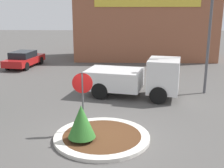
{
  "coord_description": "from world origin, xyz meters",
  "views": [
    {
      "loc": [
        0.77,
        -10.18,
        4.95
      ],
      "look_at": [
        0.28,
        3.14,
        1.41
      ],
      "focal_mm": 45.0,
      "sensor_mm": 36.0,
      "label": 1
    }
  ],
  "objects_px": {
    "stop_sign": "(83,91)",
    "light_pole": "(210,28)",
    "parked_sedan_red": "(24,59)",
    "utility_truck": "(136,78)"
  },
  "relations": [
    {
      "from": "stop_sign",
      "to": "light_pole",
      "type": "xyz_separation_m",
      "value": [
        6.62,
        6.0,
        2.1
      ]
    },
    {
      "from": "parked_sedan_red",
      "to": "light_pole",
      "type": "relative_size",
      "value": 0.73
    },
    {
      "from": "utility_truck",
      "to": "light_pole",
      "type": "height_order",
      "value": "light_pole"
    },
    {
      "from": "parked_sedan_red",
      "to": "stop_sign",
      "type": "bearing_deg",
      "value": -144.14
    },
    {
      "from": "utility_truck",
      "to": "parked_sedan_red",
      "type": "height_order",
      "value": "utility_truck"
    },
    {
      "from": "stop_sign",
      "to": "utility_truck",
      "type": "height_order",
      "value": "stop_sign"
    },
    {
      "from": "parked_sedan_red",
      "to": "light_pole",
      "type": "bearing_deg",
      "value": -110.62
    },
    {
      "from": "stop_sign",
      "to": "light_pole",
      "type": "relative_size",
      "value": 0.38
    },
    {
      "from": "stop_sign",
      "to": "parked_sedan_red",
      "type": "xyz_separation_m",
      "value": [
        -7.1,
        13.55,
        -1.08
      ]
    },
    {
      "from": "stop_sign",
      "to": "light_pole",
      "type": "distance_m",
      "value": 9.18
    }
  ]
}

